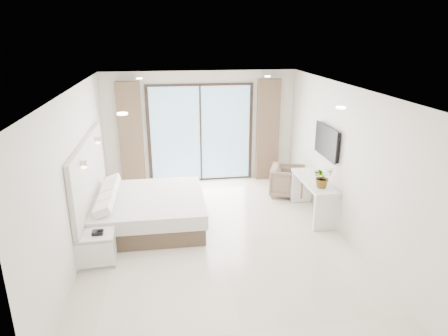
% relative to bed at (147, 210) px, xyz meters
% --- Properties ---
extents(ground, '(6.20, 6.20, 0.00)m').
position_rel_bed_xyz_m(ground, '(1.25, -0.74, -0.31)').
color(ground, beige).
rests_on(ground, ground).
extents(room_shell, '(4.62, 6.22, 2.72)m').
position_rel_bed_xyz_m(room_shell, '(1.06, 0.10, 1.27)').
color(room_shell, silver).
rests_on(room_shell, ground).
extents(bed, '(2.11, 2.01, 0.73)m').
position_rel_bed_xyz_m(bed, '(0.00, 0.00, 0.00)').
color(bed, brown).
rests_on(bed, ground).
extents(nightstand, '(0.60, 0.51, 0.52)m').
position_rel_bed_xyz_m(nightstand, '(-0.76, -1.24, -0.04)').
color(nightstand, silver).
rests_on(nightstand, ground).
extents(phone, '(0.17, 0.14, 0.06)m').
position_rel_bed_xyz_m(phone, '(-0.71, -1.26, 0.25)').
color(phone, black).
rests_on(phone, nightstand).
extents(console_desk, '(0.47, 1.50, 0.77)m').
position_rel_bed_xyz_m(console_desk, '(3.29, -0.04, 0.25)').
color(console_desk, silver).
rests_on(console_desk, ground).
extents(plant, '(0.44, 0.48, 0.32)m').
position_rel_bed_xyz_m(plant, '(3.29, -0.44, 0.62)').
color(plant, '#33662D').
rests_on(plant, console_desk).
extents(armchair, '(0.90, 0.93, 0.75)m').
position_rel_bed_xyz_m(armchair, '(3.10, 1.06, 0.07)').
color(armchair, '#947A60').
rests_on(armchair, ground).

